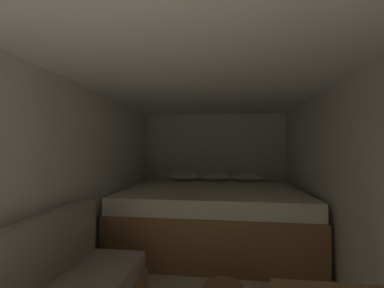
% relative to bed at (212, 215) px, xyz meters
% --- Properties ---
extents(wall_back, '(2.61, 0.05, 1.96)m').
position_rel_bed_xyz_m(wall_back, '(0.00, 0.98, 0.58)').
color(wall_back, silver).
rests_on(wall_back, ground).
extents(wall_left, '(0.05, 4.66, 1.96)m').
position_rel_bed_xyz_m(wall_left, '(-1.28, -1.37, 0.58)').
color(wall_left, silver).
rests_on(wall_left, ground).
extents(wall_right, '(0.05, 4.66, 1.96)m').
position_rel_bed_xyz_m(wall_right, '(1.28, -1.37, 0.58)').
color(wall_right, silver).
rests_on(wall_right, ground).
extents(ceiling_slab, '(2.61, 4.66, 0.05)m').
position_rel_bed_xyz_m(ceiling_slab, '(0.00, -1.37, 1.59)').
color(ceiling_slab, white).
rests_on(ceiling_slab, wall_left).
extents(bed, '(2.39, 1.85, 0.93)m').
position_rel_bed_xyz_m(bed, '(0.00, 0.00, 0.00)').
color(bed, olive).
rests_on(bed, ground).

